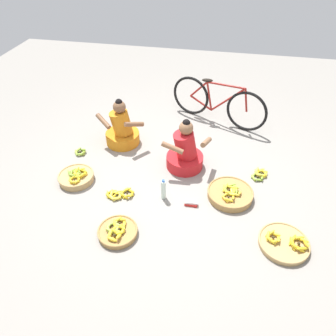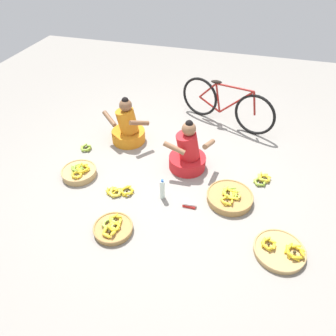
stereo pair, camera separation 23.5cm
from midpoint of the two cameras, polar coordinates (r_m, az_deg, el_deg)
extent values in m
plane|color=gray|center=(4.25, 2.30, -1.96)|extent=(10.00, 10.00, 0.00)
cylinder|color=red|center=(4.40, 5.08, 1.11)|extent=(0.52, 0.52, 0.18)
cylinder|color=red|center=(4.23, 5.30, 4.04)|extent=(0.42, 0.38, 0.42)
sphere|color=#8C6042|center=(4.07, 5.53, 7.14)|extent=(0.19, 0.19, 0.19)
sphere|color=black|center=(4.03, 5.60, 8.05)|extent=(0.10, 0.10, 0.10)
cylinder|color=#8C6042|center=(4.05, 2.82, 3.64)|extent=(0.31, 0.09, 0.16)
cylinder|color=#8C6042|center=(4.17, 9.14, 4.33)|extent=(0.14, 0.32, 0.16)
cylinder|color=orange|center=(4.93, -5.92, 5.91)|extent=(0.52, 0.52, 0.18)
cylinder|color=orange|center=(4.79, -6.14, 8.59)|extent=(0.34, 0.28, 0.41)
sphere|color=brown|center=(4.65, -6.37, 11.38)|extent=(0.19, 0.19, 0.19)
sphere|color=black|center=(4.62, -6.44, 12.20)|extent=(0.10, 0.10, 0.10)
cylinder|color=brown|center=(4.74, -9.33, 8.93)|extent=(0.29, 0.24, 0.16)
cylinder|color=brown|center=(4.58, -3.85, 8.25)|extent=(0.27, 0.26, 0.16)
torus|color=black|center=(5.52, 7.10, 12.85)|extent=(0.65, 0.29, 0.68)
torus|color=black|center=(5.16, 16.93, 9.29)|extent=(0.65, 0.29, 0.68)
cylinder|color=maroon|center=(5.21, 13.68, 11.64)|extent=(0.53, 0.23, 0.55)
cylinder|color=maroon|center=(5.34, 10.46, 12.52)|extent=(0.15, 0.08, 0.49)
cylinder|color=maroon|center=(5.13, 13.48, 14.20)|extent=(0.62, 0.26, 0.08)
cylinder|color=maroon|center=(5.47, 8.90, 11.49)|extent=(0.40, 0.18, 0.18)
cylinder|color=maroon|center=(5.38, 8.60, 13.92)|extent=(0.30, 0.14, 0.35)
cylinder|color=maroon|center=(5.08, 16.92, 11.25)|extent=(0.12, 0.07, 0.38)
ellipsoid|color=black|center=(5.24, 10.23, 15.32)|extent=(0.18, 0.08, 0.05)
cylinder|color=tan|center=(4.41, -14.58, -0.91)|extent=(0.47, 0.47, 0.09)
torus|color=tan|center=(4.38, -14.68, -0.47)|extent=(0.48, 0.48, 0.02)
ellipsoid|color=gold|center=(4.32, -13.30, -0.36)|extent=(0.07, 0.15, 0.08)
ellipsoid|color=gold|center=(4.38, -13.26, 0.22)|extent=(0.14, 0.10, 0.07)
ellipsoid|color=gold|center=(4.40, -13.89, 0.38)|extent=(0.15, 0.09, 0.07)
ellipsoid|color=gold|center=(4.39, -14.52, 0.21)|extent=(0.08, 0.15, 0.09)
ellipsoid|color=gold|center=(4.35, -14.72, -0.30)|extent=(0.11, 0.14, 0.07)
ellipsoid|color=gold|center=(4.31, -14.41, -0.56)|extent=(0.15, 0.06, 0.09)
ellipsoid|color=gold|center=(4.31, -13.56, -0.60)|extent=(0.12, 0.14, 0.06)
sphere|color=#382D19|center=(4.35, -13.92, -0.14)|extent=(0.03, 0.03, 0.03)
ellipsoid|color=#8CAD38|center=(4.34, -14.16, -0.36)|extent=(0.05, 0.13, 0.07)
ellipsoid|color=#8CAD38|center=(4.38, -14.10, 0.04)|extent=(0.12, 0.10, 0.06)
ellipsoid|color=#8CAD38|center=(4.41, -14.72, 0.27)|extent=(0.13, 0.08, 0.07)
ellipsoid|color=#8CAD38|center=(4.38, -15.40, -0.15)|extent=(0.06, 0.13, 0.07)
ellipsoid|color=#8CAD38|center=(4.34, -15.22, -0.61)|extent=(0.13, 0.07, 0.06)
ellipsoid|color=#8CAD38|center=(4.32, -14.73, -0.60)|extent=(0.12, 0.09, 0.08)
sphere|color=#382D19|center=(4.37, -14.73, -0.20)|extent=(0.03, 0.03, 0.03)
ellipsoid|color=olive|center=(4.37, -14.34, -0.14)|extent=(0.05, 0.13, 0.06)
ellipsoid|color=olive|center=(4.41, -14.50, 0.34)|extent=(0.13, 0.07, 0.07)
ellipsoid|color=olive|center=(4.43, -15.22, 0.32)|extent=(0.11, 0.11, 0.05)
ellipsoid|color=olive|center=(4.38, -15.71, -0.21)|extent=(0.11, 0.11, 0.08)
ellipsoid|color=olive|center=(4.34, -15.00, -0.48)|extent=(0.12, 0.09, 0.07)
sphere|color=#382D19|center=(4.39, -15.01, -0.05)|extent=(0.03, 0.03, 0.03)
ellipsoid|color=yellow|center=(4.26, -14.41, -1.46)|extent=(0.04, 0.12, 0.05)
ellipsoid|color=yellow|center=(4.30, -14.42, -0.98)|extent=(0.11, 0.08, 0.05)
ellipsoid|color=yellow|center=(4.31, -14.68, -0.80)|extent=(0.11, 0.03, 0.07)
ellipsoid|color=yellow|center=(4.32, -15.26, -0.88)|extent=(0.09, 0.11, 0.07)
ellipsoid|color=yellow|center=(4.28, -15.65, -1.35)|extent=(0.09, 0.11, 0.07)
ellipsoid|color=yellow|center=(4.25, -15.38, -1.65)|extent=(0.12, 0.05, 0.07)
ellipsoid|color=yellow|center=(4.24, -14.80, -1.65)|extent=(0.10, 0.10, 0.07)
sphere|color=#382D19|center=(4.28, -14.98, -1.26)|extent=(0.03, 0.03, 0.03)
cylinder|color=tan|center=(3.68, 21.55, -14.09)|extent=(0.54, 0.54, 0.05)
torus|color=tan|center=(3.66, 21.66, -13.84)|extent=(0.55, 0.55, 0.02)
ellipsoid|color=gold|center=(3.68, 25.17, -13.94)|extent=(0.06, 0.16, 0.10)
ellipsoid|color=gold|center=(3.71, 24.55, -13.32)|extent=(0.16, 0.11, 0.07)
ellipsoid|color=gold|center=(3.70, 23.82, -13.12)|extent=(0.17, 0.06, 0.07)
ellipsoid|color=gold|center=(3.67, 23.07, -13.46)|extent=(0.11, 0.16, 0.07)
ellipsoid|color=gold|center=(3.63, 23.03, -14.07)|extent=(0.08, 0.16, 0.09)
ellipsoid|color=gold|center=(3.61, 23.84, -14.78)|extent=(0.17, 0.08, 0.09)
ellipsoid|color=gold|center=(3.63, 24.62, -14.83)|extent=(0.16, 0.11, 0.08)
sphere|color=#382D19|center=(3.66, 24.05, -14.01)|extent=(0.03, 0.03, 0.03)
ellipsoid|color=yellow|center=(3.63, 20.76, -13.28)|extent=(0.05, 0.13, 0.07)
ellipsoid|color=yellow|center=(3.66, 20.24, -12.53)|extent=(0.13, 0.09, 0.07)
ellipsoid|color=yellow|center=(3.65, 19.39, -12.41)|extent=(0.12, 0.10, 0.08)
ellipsoid|color=yellow|center=(3.62, 19.00, -12.86)|extent=(0.05, 0.13, 0.08)
ellipsoid|color=yellow|center=(3.59, 19.48, -13.65)|extent=(0.13, 0.09, 0.08)
ellipsoid|color=yellow|center=(3.61, 20.46, -13.68)|extent=(0.12, 0.11, 0.08)
sphere|color=#382D19|center=(3.63, 19.87, -13.11)|extent=(0.03, 0.03, 0.03)
cylinder|color=#A87F47|center=(4.02, 12.92, -5.40)|extent=(0.57, 0.57, 0.09)
torus|color=#A87F47|center=(3.99, 13.01, -4.96)|extent=(0.58, 0.58, 0.02)
ellipsoid|color=yellow|center=(3.96, 14.67, -5.16)|extent=(0.05, 0.12, 0.07)
ellipsoid|color=yellow|center=(4.00, 13.85, -4.44)|extent=(0.12, 0.06, 0.07)
ellipsoid|color=yellow|center=(3.96, 13.23, -4.98)|extent=(0.06, 0.12, 0.06)
ellipsoid|color=yellow|center=(3.93, 13.94, -5.51)|extent=(0.12, 0.04, 0.06)
sphere|color=#382D19|center=(3.97, 13.96, -4.98)|extent=(0.03, 0.03, 0.03)
ellipsoid|color=#8CAD38|center=(4.00, 14.08, -4.66)|extent=(0.03, 0.16, 0.06)
ellipsoid|color=#8CAD38|center=(4.03, 13.84, -4.03)|extent=(0.14, 0.13, 0.09)
ellipsoid|color=#8CAD38|center=(4.04, 13.01, -3.76)|extent=(0.16, 0.06, 0.07)
ellipsoid|color=#8CAD38|center=(4.01, 12.16, -4.10)|extent=(0.09, 0.16, 0.05)
ellipsoid|color=#8CAD38|center=(3.96, 12.16, -4.57)|extent=(0.10, 0.15, 0.09)
ellipsoid|color=#8CAD38|center=(3.94, 12.69, -5.14)|extent=(0.16, 0.07, 0.06)
ellipsoid|color=#8CAD38|center=(3.95, 13.55, -5.19)|extent=(0.15, 0.11, 0.06)
sphere|color=#382D19|center=(3.99, 13.07, -4.48)|extent=(0.03, 0.03, 0.03)
ellipsoid|color=yellow|center=(3.97, 13.66, -4.81)|extent=(0.05, 0.14, 0.07)
ellipsoid|color=yellow|center=(4.01, 13.23, -4.14)|extent=(0.14, 0.08, 0.07)
ellipsoid|color=yellow|center=(3.99, 12.12, -4.25)|extent=(0.08, 0.13, 0.08)
ellipsoid|color=yellow|center=(3.94, 12.20, -4.91)|extent=(0.12, 0.12, 0.07)
ellipsoid|color=yellow|center=(3.93, 12.87, -5.20)|extent=(0.14, 0.05, 0.08)
sphere|color=#382D19|center=(3.98, 12.85, -4.64)|extent=(0.03, 0.03, 0.03)
ellipsoid|color=yellow|center=(3.88, 13.41, -6.00)|extent=(0.03, 0.13, 0.08)
ellipsoid|color=yellow|center=(3.92, 12.94, -5.42)|extent=(0.13, 0.07, 0.07)
ellipsoid|color=yellow|center=(3.92, 12.09, -5.44)|extent=(0.11, 0.11, 0.05)
ellipsoid|color=yellow|center=(3.86, 11.92, -6.26)|extent=(0.11, 0.11, 0.05)
ellipsoid|color=yellow|center=(3.84, 12.60, -6.47)|extent=(0.13, 0.04, 0.07)
sphere|color=#382D19|center=(3.89, 12.58, -5.92)|extent=(0.03, 0.03, 0.03)
cylinder|color=#A87F47|center=(3.65, -8.20, -11.07)|extent=(0.44, 0.44, 0.06)
torus|color=#A87F47|center=(3.63, -8.25, -10.76)|extent=(0.46, 0.46, 0.02)
ellipsoid|color=gold|center=(3.58, -7.28, -10.84)|extent=(0.04, 0.12, 0.05)
ellipsoid|color=gold|center=(3.61, -7.34, -10.32)|extent=(0.11, 0.10, 0.07)
ellipsoid|color=gold|center=(3.63, -8.11, -10.07)|extent=(0.12, 0.08, 0.06)
ellipsoid|color=gold|center=(3.62, -8.60, -10.27)|extent=(0.08, 0.12, 0.06)
ellipsoid|color=gold|center=(3.59, -8.82, -10.88)|extent=(0.10, 0.11, 0.06)
ellipsoid|color=gold|center=(3.57, -8.61, -11.07)|extent=(0.12, 0.08, 0.08)
ellipsoid|color=gold|center=(3.56, -7.79, -11.23)|extent=(0.11, 0.10, 0.06)
sphere|color=#382D19|center=(3.59, -8.05, -10.63)|extent=(0.03, 0.03, 0.03)
ellipsoid|color=yellow|center=(3.64, -6.94, -9.64)|extent=(0.06, 0.13, 0.05)
ellipsoid|color=yellow|center=(3.68, -7.42, -8.92)|extent=(0.13, 0.05, 0.08)
ellipsoid|color=yellow|center=(3.68, -8.13, -8.95)|extent=(0.12, 0.11, 0.08)
ellipsoid|color=yellow|center=(3.65, -8.67, -9.61)|extent=(0.09, 0.13, 0.08)
ellipsoid|color=yellow|center=(3.62, -7.71, -10.22)|extent=(0.13, 0.09, 0.06)
sphere|color=#382D19|center=(3.65, -7.80, -9.55)|extent=(0.03, 0.03, 0.03)
ellipsoid|color=#9EB747|center=(3.61, -8.22, -10.43)|extent=(0.04, 0.13, 0.06)
ellipsoid|color=#9EB747|center=(3.64, -8.33, -9.69)|extent=(0.13, 0.09, 0.08)
ellipsoid|color=#9EB747|center=(3.66, -9.04, -9.50)|extent=(0.13, 0.08, 0.07)
ellipsoid|color=#9EB747|center=(3.66, -9.72, -9.86)|extent=(0.06, 0.13, 0.05)
ellipsoid|color=#9EB747|center=(3.63, -9.90, -10.35)|extent=(0.10, 0.13, 0.06)
ellipsoid|color=#9EB747|center=(3.60, -9.53, -10.75)|extent=(0.13, 0.06, 0.07)
ellipsoid|color=#9EB747|center=(3.59, -8.71, -10.80)|extent=(0.12, 0.11, 0.06)
sphere|color=#382D19|center=(3.63, -9.03, -10.17)|extent=(0.03, 0.03, 0.03)
ellipsoid|color=yellow|center=(3.53, -8.13, -11.81)|extent=(0.05, 0.13, 0.09)
ellipsoid|color=yellow|center=(3.58, -8.53, -10.97)|extent=(0.13, 0.04, 0.07)
ellipsoid|color=yellow|center=(3.57, -9.66, -11.32)|extent=(0.05, 0.13, 0.07)
ellipsoid|color=yellow|center=(3.53, -9.35, -12.22)|extent=(0.13, 0.06, 0.06)
sphere|color=#382D19|center=(3.55, -8.89, -11.58)|extent=(0.04, 0.04, 0.04)
ellipsoid|color=gold|center=(4.03, -5.13, -4.50)|extent=(0.04, 0.15, 0.07)
ellipsoid|color=gold|center=(4.08, -5.28, -3.86)|extent=(0.14, 0.10, 0.06)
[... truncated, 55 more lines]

